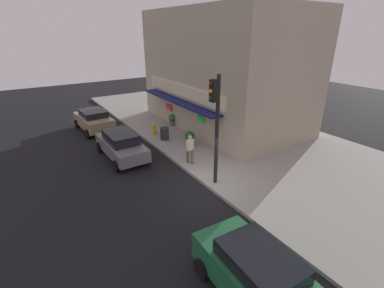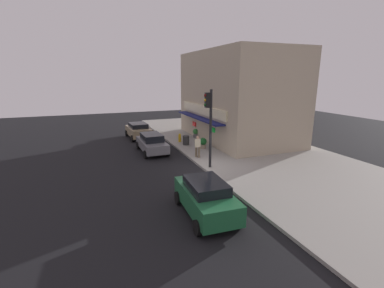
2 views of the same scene
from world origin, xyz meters
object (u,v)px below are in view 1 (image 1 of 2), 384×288
at_px(trash_can, 165,134).
at_px(fire_hydrant, 154,129).
at_px(traffic_light, 216,117).
at_px(potted_plant_by_window, 190,137).
at_px(parked_car_tan, 94,120).
at_px(parked_car_green, 258,276).
at_px(parked_car_grey, 121,145).
at_px(potted_plant_by_doorway, 172,119).
at_px(pedestrian, 190,148).

bearing_deg(trash_can, fire_hydrant, -171.97).
bearing_deg(traffic_light, potted_plant_by_window, 161.08).
xyz_separation_m(traffic_light, fire_hydrant, (-7.65, 0.52, -2.94)).
height_order(trash_can, parked_car_tan, parked_car_tan).
xyz_separation_m(parked_car_green, parked_car_tan, (-16.91, 0.01, -0.05)).
height_order(trash_can, parked_car_green, parked_car_green).
xyz_separation_m(parked_car_tan, parked_car_grey, (5.77, 0.07, 0.00)).
bearing_deg(parked_car_green, trash_can, 164.25).
bearing_deg(traffic_light, parked_car_green, -25.70).
relative_size(traffic_light, parked_car_tan, 1.28).
height_order(potted_plant_by_doorway, parked_car_tan, parked_car_tan).
bearing_deg(potted_plant_by_doorway, traffic_light, -16.26).
height_order(potted_plant_by_window, parked_car_grey, parked_car_grey).
relative_size(potted_plant_by_doorway, parked_car_grey, 0.21).
xyz_separation_m(pedestrian, potted_plant_by_window, (-2.23, 1.41, -0.40)).
xyz_separation_m(fire_hydrant, pedestrian, (5.21, -0.32, 0.52)).
relative_size(fire_hydrant, trash_can, 0.97).
bearing_deg(trash_can, pedestrian, -7.14).
relative_size(fire_hydrant, parked_car_green, 0.19).
bearing_deg(parked_car_grey, pedestrian, 42.10).
bearing_deg(potted_plant_by_window, potted_plant_by_doorway, 166.91).
xyz_separation_m(parked_car_green, parked_car_grey, (-11.14, 0.08, -0.05)).
bearing_deg(parked_car_grey, potted_plant_by_doorway, 121.47).
xyz_separation_m(potted_plant_by_window, parked_car_green, (10.26, -4.29, 0.20)).
relative_size(trash_can, potted_plant_by_doorway, 0.90).
bearing_deg(parked_car_tan, trash_can, 34.48).
height_order(potted_plant_by_doorway, parked_car_green, parked_car_green).
xyz_separation_m(pedestrian, potted_plant_by_doorway, (-6.26, 2.34, -0.40)).
distance_m(trash_can, potted_plant_by_window, 1.96).
bearing_deg(fire_hydrant, parked_car_grey, -56.06).
bearing_deg(parked_car_green, potted_plant_by_doorway, 159.90).
xyz_separation_m(fire_hydrant, parked_car_green, (13.24, -3.21, 0.32)).
height_order(fire_hydrant, parked_car_grey, parked_car_grey).
height_order(traffic_light, parked_car_tan, traffic_light).
bearing_deg(parked_car_tan, potted_plant_by_doorway, 63.37).
xyz_separation_m(fire_hydrant, potted_plant_by_doorway, (-1.05, 2.02, 0.12)).
bearing_deg(parked_car_green, potted_plant_by_window, 157.30).
distance_m(potted_plant_by_doorway, parked_car_tan, 5.84).
bearing_deg(parked_car_grey, fire_hydrant, 123.94).
xyz_separation_m(trash_can, parked_car_grey, (0.86, -3.30, 0.24)).
bearing_deg(potted_plant_by_window, traffic_light, -18.92).
height_order(parked_car_green, parked_car_grey, parked_car_green).
bearing_deg(traffic_light, parked_car_grey, -154.81).
distance_m(pedestrian, parked_car_green, 8.54).
bearing_deg(potted_plant_by_doorway, trash_can, -38.83).
relative_size(traffic_light, pedestrian, 3.14).
xyz_separation_m(fire_hydrant, parked_car_grey, (2.10, -3.13, 0.27)).
relative_size(trash_can, parked_car_green, 0.20).
distance_m(traffic_light, trash_can, 7.07).
relative_size(trash_can, parked_car_tan, 0.20).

